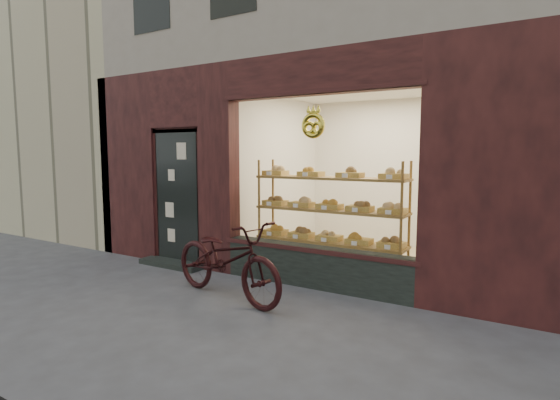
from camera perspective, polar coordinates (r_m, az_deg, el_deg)
The scene contains 4 objects.
ground at distance 4.65m, azimuth -13.12°, elevation -16.82°, with size 90.00×90.00×0.00m, color #404043.
neighbor_left at distance 15.48m, azimuth -25.21°, elevation 15.66°, with size 12.00×7.00×9.00m, color beige.
display_shelf at distance 6.22m, azimuth 6.48°, elevation -2.58°, with size 2.20×0.45×1.70m.
bicycle at distance 5.48m, azimuth -6.99°, elevation -7.67°, with size 0.66×1.89×0.99m, color black.
Camera 1 is at (3.03, -3.03, 1.80)m, focal length 28.00 mm.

